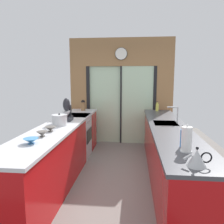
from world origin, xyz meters
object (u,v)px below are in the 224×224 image
mixing_bowl_far (50,129)px  paper_towel_roll (186,140)px  oven_range (76,136)px  kettle (197,158)px  soap_bottle_far (157,107)px  knife_block (83,106)px  mixing_bowl_mid (42,134)px  mixing_bowl_near (31,141)px  soap_bottle_near (183,138)px  stand_mixer (67,112)px  stock_pot (59,120)px

mixing_bowl_far → paper_towel_roll: bearing=-23.0°
mixing_bowl_far → paper_towel_roll: 1.94m
oven_range → paper_towel_roll: (1.80, -2.25, 0.60)m
kettle → soap_bottle_far: soap_bottle_far is taller
soap_bottle_far → knife_block: bearing=-176.9°
mixing_bowl_mid → kettle: (1.78, -0.86, 0.04)m
soap_bottle_far → mixing_bowl_near: bearing=-121.8°
soap_bottle_near → paper_towel_roll: (0.00, -0.17, 0.03)m
knife_block → stand_mixer: bearing=-90.0°
stock_pot → soap_bottle_far: soap_bottle_far is taller
mixing_bowl_far → stock_pot: stock_pot is taller
soap_bottle_far → oven_range: bearing=-157.3°
oven_range → paper_towel_roll: 2.94m
mixing_bowl_mid → soap_bottle_far: 3.10m
oven_range → knife_block: (0.02, 0.66, 0.57)m
mixing_bowl_near → mixing_bowl_mid: 0.33m
mixing_bowl_mid → kettle: kettle is taller
stand_mixer → stock_pot: size_ratio=1.67×
oven_range → mixing_bowl_mid: bearing=-89.4°
mixing_bowl_near → kettle: (1.78, -0.53, 0.04)m
stand_mixer → soap_bottle_far: (1.78, 1.41, -0.07)m
mixing_bowl_mid → mixing_bowl_far: bearing=90.0°
stand_mixer → paper_towel_roll: stand_mixer is taller
oven_range → soap_bottle_far: bearing=22.7°
knife_block → paper_towel_roll: 3.41m
soap_bottle_far → mixing_bowl_mid: bearing=-125.0°
mixing_bowl_near → mixing_bowl_far: bearing=90.0°
paper_towel_roll → knife_block: bearing=121.5°
stand_mixer → mixing_bowl_near: bearing=-90.0°
knife_block → soap_bottle_far: (1.78, 0.10, -0.01)m
stock_pot → soap_bottle_near: 2.04m
kettle → paper_towel_roll: 0.40m
soap_bottle_near → paper_towel_roll: paper_towel_roll is taller
mixing_bowl_near → knife_block: knife_block is taller
stock_pot → mixing_bowl_mid: bearing=-90.0°
mixing_bowl_mid → knife_block: knife_block is taller
oven_range → mixing_bowl_far: 1.58m
mixing_bowl_near → kettle: bearing=-16.5°
knife_block → stock_pot: 1.74m
mixing_bowl_near → paper_towel_roll: 1.79m
mixing_bowl_near → mixing_bowl_far: size_ratio=1.08×
oven_range → soap_bottle_far: (1.80, 0.75, 0.56)m
mixing_bowl_mid → kettle: size_ratio=0.60×
kettle → soap_bottle_far: 3.40m
stand_mixer → soap_bottle_far: stand_mixer is taller
soap_bottle_near → mixing_bowl_near: bearing=-178.7°
kettle → soap_bottle_far: (-0.00, 3.40, 0.02)m
kettle → paper_towel_roll: (-0.00, 0.40, 0.06)m
mixing_bowl_far → knife_block: (0.00, 2.15, 0.06)m
mixing_bowl_mid → paper_towel_roll: (1.78, -0.46, 0.10)m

